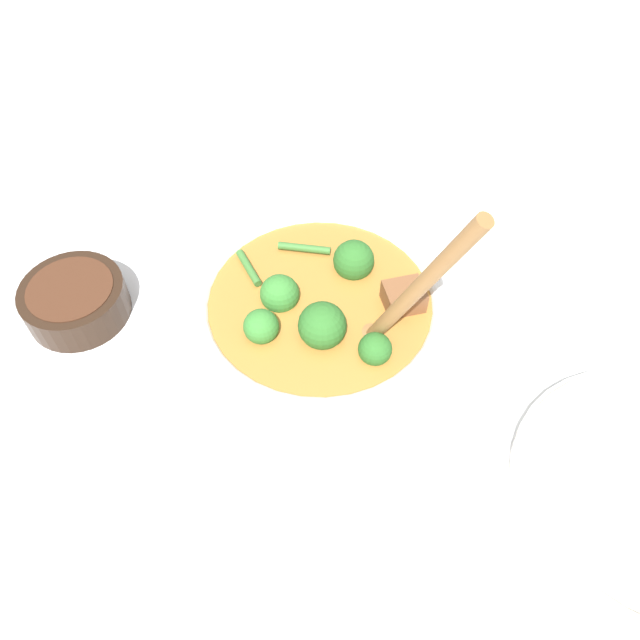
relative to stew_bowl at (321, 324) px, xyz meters
The scene contains 3 objects.
ground_plane 0.05m from the stew_bowl, 152.17° to the right, with size 4.00×4.00×0.00m, color silver.
stew_bowl is the anchor object (origin of this frame).
condiment_bowl 0.26m from the stew_bowl, 116.82° to the right, with size 0.10×0.10×0.04m.
Camera 1 is at (0.33, -0.08, 0.50)m, focal length 35.00 mm.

